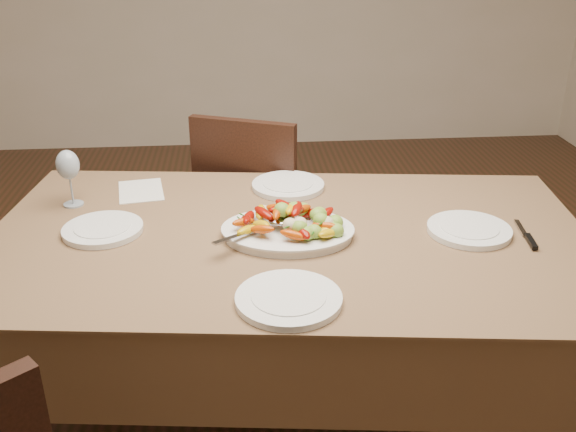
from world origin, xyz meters
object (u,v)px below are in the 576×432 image
(serving_platter, at_px, (288,233))
(plate_near, at_px, (289,299))
(dining_table, at_px, (288,337))
(plate_left, at_px, (103,230))
(plate_right, at_px, (469,230))
(plate_far, at_px, (288,186))
(chair_far, at_px, (261,215))
(wine_glass, at_px, (69,177))

(serving_platter, xyz_separation_m, plate_near, (-0.03, -0.37, -0.00))
(dining_table, bearing_deg, plate_left, 173.62)
(plate_right, xyz_separation_m, plate_far, (-0.52, 0.40, 0.00))
(plate_far, bearing_deg, plate_left, -152.76)
(dining_table, xyz_separation_m, chair_far, (-0.05, 0.76, 0.10))
(serving_platter, relative_size, wine_glass, 1.90)
(plate_left, height_order, wine_glass, wine_glass)
(dining_table, height_order, chair_far, chair_far)
(chair_far, distance_m, wine_glass, 0.89)
(plate_left, bearing_deg, plate_right, -5.01)
(chair_far, distance_m, serving_platter, 0.83)
(dining_table, height_order, plate_right, plate_right)
(dining_table, distance_m, serving_platter, 0.39)
(wine_glass, bearing_deg, plate_near, -44.69)
(serving_platter, bearing_deg, plate_right, -2.17)
(plate_far, bearing_deg, chair_far, 102.02)
(serving_platter, relative_size, plate_right, 1.53)
(plate_far, bearing_deg, plate_right, -37.80)
(plate_far, bearing_deg, serving_platter, -95.03)
(plate_left, xyz_separation_m, plate_far, (0.60, 0.31, 0.00))
(chair_far, bearing_deg, serving_platter, 116.00)
(serving_platter, bearing_deg, plate_near, -94.45)
(plate_right, distance_m, wine_glass, 1.30)
(serving_platter, relative_size, plate_left, 1.60)
(dining_table, relative_size, chair_far, 1.94)
(plate_right, bearing_deg, chair_far, 127.28)
(plate_right, xyz_separation_m, wine_glass, (-1.25, 0.32, 0.09))
(chair_far, xyz_separation_m, plate_left, (-0.51, -0.70, 0.29))
(plate_near, height_order, wine_glass, wine_glass)
(chair_far, bearing_deg, plate_near, 113.40)
(plate_far, height_order, plate_near, same)
(plate_right, height_order, plate_far, same)
(plate_left, bearing_deg, chair_far, 53.62)
(serving_platter, height_order, plate_left, serving_platter)
(plate_far, xyz_separation_m, wine_glass, (-0.73, -0.09, 0.09))
(dining_table, height_order, plate_near, plate_near)
(serving_platter, bearing_deg, dining_table, 81.27)
(plate_right, bearing_deg, plate_near, -149.44)
(serving_platter, distance_m, wine_glass, 0.76)
(plate_near, bearing_deg, plate_right, 30.56)
(dining_table, xyz_separation_m, plate_right, (0.55, -0.03, 0.39))
(plate_left, height_order, plate_right, same)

